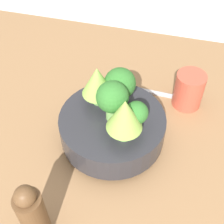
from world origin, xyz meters
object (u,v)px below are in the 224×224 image
at_px(pepper_mill, 33,214).
at_px(fork, 143,90).
at_px(cup, 189,90).
at_px(bowl, 112,129).

height_order(pepper_mill, fork, pepper_mill).
relative_size(cup, pepper_mill, 0.60).
relative_size(bowl, cup, 2.49).
bearing_deg(fork, cup, 172.58).
bearing_deg(fork, bowl, 78.66).
relative_size(bowl, pepper_mill, 1.50).
distance_m(bowl, cup, 0.22).
xyz_separation_m(bowl, pepper_mill, (0.07, 0.23, 0.03)).
distance_m(bowl, pepper_mill, 0.24).
height_order(bowl, pepper_mill, pepper_mill).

